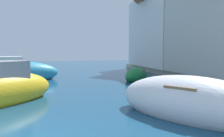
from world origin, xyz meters
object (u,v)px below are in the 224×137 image
waterfront_building_far (174,26)px  quayside_tree (177,32)px  moored_boat_0 (11,73)px  moored_boat_1 (136,75)px  moored_boat_2 (189,103)px  waterfront_building_annex (173,29)px

waterfront_building_far → quayside_tree: 2.84m
moored_boat_0 → moored_boat_1: 8.74m
moored_boat_2 → quayside_tree: bearing=-61.7°
moored_boat_0 → moored_boat_1: (8.60, -1.58, -0.24)m
moored_boat_2 → waterfront_building_far: size_ratio=0.59×
moored_boat_0 → quayside_tree: (13.71, 1.66, 3.20)m
moored_boat_0 → waterfront_building_annex: size_ratio=0.75×
quayside_tree → waterfront_building_annex: bearing=67.6°
moored_boat_2 → moored_boat_0: bearing=1.0°
moored_boat_1 → waterfront_building_annex: bearing=170.2°
moored_boat_1 → moored_boat_2: 9.03m
moored_boat_2 → waterfront_building_annex: 17.04m
moored_boat_1 → moored_boat_2: bearing=26.8°
moored_boat_1 → waterfront_building_far: waterfront_building_far is taller
moored_boat_1 → waterfront_building_annex: waterfront_building_annex is taller
waterfront_building_far → quayside_tree: (-1.06, -2.50, -0.84)m
moored_boat_2 → waterfront_building_far: waterfront_building_far is taller
moored_boat_1 → moored_boat_2: size_ratio=0.65×
moored_boat_2 → waterfront_building_annex: size_ratio=0.60×
moored_boat_1 → moored_boat_2: (-1.59, -8.89, 0.16)m
quayside_tree → moored_boat_1: bearing=-147.7°
quayside_tree → moored_boat_2: bearing=-118.9°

